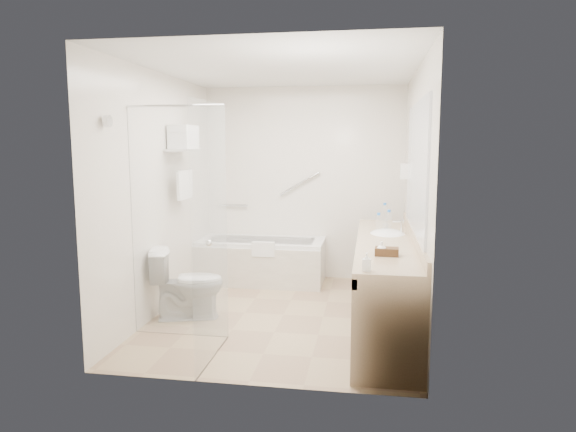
# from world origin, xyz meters

# --- Properties ---
(floor) EXTENTS (3.20, 3.20, 0.00)m
(floor) POSITION_xyz_m (0.00, 0.00, 0.00)
(floor) COLOR tan
(floor) RESTS_ON ground
(ceiling) EXTENTS (2.60, 3.20, 0.10)m
(ceiling) POSITION_xyz_m (0.00, 0.00, 2.50)
(ceiling) COLOR silver
(ceiling) RESTS_ON wall_back
(wall_back) EXTENTS (2.60, 0.10, 2.50)m
(wall_back) POSITION_xyz_m (0.00, 1.60, 1.25)
(wall_back) COLOR beige
(wall_back) RESTS_ON ground
(wall_front) EXTENTS (2.60, 0.10, 2.50)m
(wall_front) POSITION_xyz_m (0.00, -1.60, 1.25)
(wall_front) COLOR beige
(wall_front) RESTS_ON ground
(wall_left) EXTENTS (0.10, 3.20, 2.50)m
(wall_left) POSITION_xyz_m (-1.30, 0.00, 1.25)
(wall_left) COLOR beige
(wall_left) RESTS_ON ground
(wall_right) EXTENTS (0.10, 3.20, 2.50)m
(wall_right) POSITION_xyz_m (1.30, 0.00, 1.25)
(wall_right) COLOR beige
(wall_right) RESTS_ON ground
(bathtub) EXTENTS (1.60, 0.73, 0.59)m
(bathtub) POSITION_xyz_m (-0.50, 1.24, 0.28)
(bathtub) COLOR silver
(bathtub) RESTS_ON floor
(grab_bar_short) EXTENTS (0.40, 0.03, 0.03)m
(grab_bar_short) POSITION_xyz_m (-0.95, 1.56, 0.95)
(grab_bar_short) COLOR silver
(grab_bar_short) RESTS_ON wall_back
(grab_bar_long) EXTENTS (0.53, 0.03, 0.33)m
(grab_bar_long) POSITION_xyz_m (-0.05, 1.56, 1.25)
(grab_bar_long) COLOR silver
(grab_bar_long) RESTS_ON wall_back
(shower_enclosure) EXTENTS (0.96, 0.91, 2.11)m
(shower_enclosure) POSITION_xyz_m (-0.63, -0.93, 1.07)
(shower_enclosure) COLOR silver
(shower_enclosure) RESTS_ON floor
(towel_shelf) EXTENTS (0.24, 0.55, 0.81)m
(towel_shelf) POSITION_xyz_m (-1.17, 0.35, 1.75)
(towel_shelf) COLOR silver
(towel_shelf) RESTS_ON wall_left
(vanity_counter) EXTENTS (0.55, 2.70, 0.95)m
(vanity_counter) POSITION_xyz_m (1.02, -0.15, 0.64)
(vanity_counter) COLOR tan
(vanity_counter) RESTS_ON floor
(sink) EXTENTS (0.40, 0.52, 0.14)m
(sink) POSITION_xyz_m (1.05, 0.25, 0.82)
(sink) COLOR silver
(sink) RESTS_ON vanity_counter
(faucet) EXTENTS (0.03, 0.03, 0.14)m
(faucet) POSITION_xyz_m (1.20, 0.25, 0.93)
(faucet) COLOR silver
(faucet) RESTS_ON vanity_counter
(mirror) EXTENTS (0.02, 2.00, 1.20)m
(mirror) POSITION_xyz_m (1.29, -0.15, 1.55)
(mirror) COLOR #B5BAC2
(mirror) RESTS_ON wall_right
(hairdryer_unit) EXTENTS (0.08, 0.10, 0.18)m
(hairdryer_unit) POSITION_xyz_m (1.25, 1.05, 1.45)
(hairdryer_unit) COLOR white
(hairdryer_unit) RESTS_ON wall_right
(toilet) EXTENTS (0.81, 0.60, 0.71)m
(toilet) POSITION_xyz_m (-0.95, -0.24, 0.36)
(toilet) COLOR silver
(toilet) RESTS_ON floor
(amenity_basket) EXTENTS (0.20, 0.14, 0.06)m
(amenity_basket) POSITION_xyz_m (1.01, -0.84, 0.88)
(amenity_basket) COLOR #452F18
(amenity_basket) RESTS_ON vanity_counter
(soap_bottle_a) EXTENTS (0.07, 0.14, 0.06)m
(soap_bottle_a) POSITION_xyz_m (0.85, -1.40, 0.88)
(soap_bottle_a) COLOR white
(soap_bottle_a) RESTS_ON vanity_counter
(soap_bottle_b) EXTENTS (0.10, 0.12, 0.09)m
(soap_bottle_b) POSITION_xyz_m (0.97, -0.84, 0.90)
(soap_bottle_b) COLOR white
(soap_bottle_b) RESTS_ON vanity_counter
(water_bottle_left) EXTENTS (0.07, 0.07, 0.22)m
(water_bottle_left) POSITION_xyz_m (1.04, 1.10, 0.95)
(water_bottle_left) COLOR silver
(water_bottle_left) RESTS_ON vanity_counter
(water_bottle_mid) EXTENTS (0.06, 0.06, 0.21)m
(water_bottle_mid) POSITION_xyz_m (0.96, 0.31, 0.94)
(water_bottle_mid) COLOR silver
(water_bottle_mid) RESTS_ON vanity_counter
(water_bottle_right) EXTENTS (0.07, 0.07, 0.21)m
(water_bottle_right) POSITION_xyz_m (1.07, 0.51, 0.95)
(water_bottle_right) COLOR silver
(water_bottle_right) RESTS_ON vanity_counter
(drinking_glass_near) EXTENTS (0.09, 0.09, 0.08)m
(drinking_glass_near) POSITION_xyz_m (1.03, 0.32, 0.89)
(drinking_glass_near) COLOR silver
(drinking_glass_near) RESTS_ON vanity_counter
(drinking_glass_far) EXTENTS (0.08, 0.08, 0.09)m
(drinking_glass_far) POSITION_xyz_m (1.03, 0.61, 0.90)
(drinking_glass_far) COLOR silver
(drinking_glass_far) RESTS_ON vanity_counter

